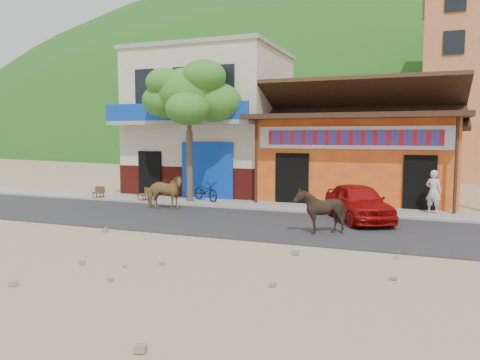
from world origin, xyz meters
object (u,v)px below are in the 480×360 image
(cow_dark, at_px, (319,211))
(pedestrian, at_px, (433,192))
(cafe_chair_right, at_px, (98,187))
(cow_tan, at_px, (164,192))
(cafe_chair_left, at_px, (144,189))
(scooter, at_px, (206,191))
(red_car, at_px, (358,202))
(tree, at_px, (189,131))

(cow_dark, xyz_separation_m, pedestrian, (3.21, 4.67, 0.19))
(cafe_chair_right, bearing_deg, pedestrian, -12.54)
(cow_tan, height_order, cafe_chair_left, cow_tan)
(cow_dark, distance_m, scooter, 7.46)
(cow_tan, distance_m, scooter, 2.39)
(red_car, relative_size, pedestrian, 2.36)
(cow_tan, bearing_deg, red_car, -93.96)
(red_car, xyz_separation_m, pedestrian, (2.41, 2.06, 0.23))
(cow_dark, xyz_separation_m, red_car, (0.80, 2.61, -0.05))
(scooter, bearing_deg, cafe_chair_right, 128.01)
(cafe_chair_left, bearing_deg, red_car, 16.50)
(scooter, distance_m, pedestrian, 9.09)
(cow_tan, bearing_deg, scooter, -23.83)
(cow_tan, xyz_separation_m, cafe_chair_right, (-4.28, 1.44, -0.14))
(cafe_chair_left, height_order, cafe_chair_right, cafe_chair_left)
(pedestrian, distance_m, cafe_chair_right, 14.12)
(red_car, bearing_deg, tree, 139.87)
(pedestrian, height_order, cafe_chair_right, pedestrian)
(red_car, relative_size, cafe_chair_right, 4.00)
(tree, xyz_separation_m, pedestrian, (9.68, 0.42, -2.21))
(red_car, distance_m, scooter, 6.96)
(scooter, xyz_separation_m, cafe_chair_left, (-2.58, -0.83, 0.08))
(cow_tan, bearing_deg, tree, -9.80)
(red_car, height_order, cafe_chair_left, red_car)
(cow_dark, distance_m, cafe_chair_left, 9.25)
(pedestrian, bearing_deg, scooter, 25.26)
(cow_tan, xyz_separation_m, scooter, (0.72, 2.28, -0.18))
(scooter, height_order, cafe_chair_right, cafe_chair_right)
(tree, distance_m, scooter, 2.67)
(tree, relative_size, cow_dark, 4.39)
(red_car, xyz_separation_m, cafe_chair_right, (-11.68, 1.14, -0.09))
(cow_dark, distance_m, red_car, 2.73)
(red_car, height_order, pedestrian, pedestrian)
(cow_dark, bearing_deg, cafe_chair_right, -99.94)
(tree, height_order, pedestrian, tree)
(tree, distance_m, cow_tan, 3.09)
(cow_dark, bearing_deg, cow_tan, -100.20)
(scooter, height_order, pedestrian, pedestrian)
(cow_tan, distance_m, red_car, 7.40)
(pedestrian, bearing_deg, red_car, 65.25)
(scooter, bearing_deg, tree, 147.58)
(pedestrian, relative_size, cafe_chair_right, 1.69)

